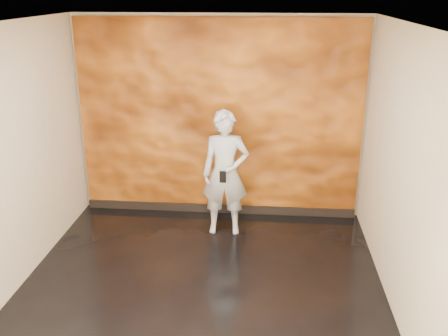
% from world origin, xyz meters
% --- Properties ---
extents(room, '(4.02, 4.02, 2.81)m').
position_xyz_m(room, '(0.00, 0.00, 1.40)').
color(room, black).
rests_on(room, ground).
extents(feature_wall, '(3.90, 0.06, 2.75)m').
position_xyz_m(feature_wall, '(0.00, 1.96, 1.38)').
color(feature_wall, orange).
rests_on(feature_wall, ground).
extents(baseboard, '(3.90, 0.04, 0.12)m').
position_xyz_m(baseboard, '(0.00, 1.92, 0.06)').
color(baseboard, black).
rests_on(baseboard, ground).
extents(man, '(0.63, 0.43, 1.66)m').
position_xyz_m(man, '(0.14, 1.35, 0.83)').
color(man, '#8E929C').
rests_on(man, ground).
extents(phone, '(0.08, 0.02, 0.15)m').
position_xyz_m(phone, '(0.13, 1.10, 0.87)').
color(phone, black).
rests_on(phone, man).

